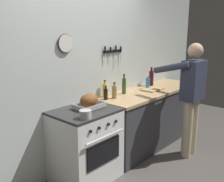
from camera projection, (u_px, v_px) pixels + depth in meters
name	position (u px, v px, depth m)	size (l,w,h in m)	color
wall_back	(77.00, 72.00, 3.44)	(6.00, 0.13, 2.60)	silver
counter_block	(150.00, 117.00, 4.28)	(2.03, 0.65, 0.90)	#38383D
stove	(85.00, 145.00, 3.25)	(0.76, 0.67, 0.90)	white
person_cook	(191.00, 93.00, 3.76)	(0.51, 0.63, 1.66)	#C6B793
roasting_pan	(89.00, 102.00, 3.20)	(0.35, 0.26, 0.19)	#B7B7BC
saucepan	(85.00, 114.00, 2.85)	(0.13, 0.13, 0.09)	#B7B7BC
cutting_board	(153.00, 89.00, 4.18)	(0.36, 0.24, 0.02)	tan
bottle_dish_soap	(148.00, 83.00, 4.26)	(0.06, 0.06, 0.22)	#338CCC
bottle_wine_red	(151.00, 78.00, 4.47)	(0.08, 0.08, 0.32)	#47141E
bottle_olive_oil	(124.00, 86.00, 3.91)	(0.06, 0.06, 0.30)	#385623
bottle_cooking_oil	(105.00, 90.00, 3.74)	(0.07, 0.07, 0.24)	gold
bottle_vinegar	(114.00, 92.00, 3.66)	(0.07, 0.07, 0.23)	#997F4C
bottle_soy_sauce	(106.00, 94.00, 3.60)	(0.06, 0.06, 0.20)	black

